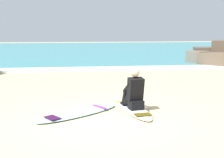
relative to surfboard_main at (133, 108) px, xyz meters
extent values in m
plane|color=#CCB584|center=(-0.69, -0.72, -0.04)|extent=(80.00, 80.00, 0.00)
cube|color=teal|center=(-0.69, 20.81, 0.01)|extent=(80.00, 28.00, 0.10)
cube|color=white|center=(-0.69, 7.11, 0.02)|extent=(80.00, 0.90, 0.11)
ellipsoid|color=white|center=(0.00, 0.00, 0.00)|extent=(0.78, 2.18, 0.07)
cube|color=gold|center=(-0.07, 0.60, 0.04)|extent=(0.49, 0.16, 0.01)
cube|color=#4C400C|center=(0.08, -0.68, 0.04)|extent=(0.39, 0.28, 0.01)
cube|color=black|center=(0.03, -0.21, 0.14)|extent=(0.37, 0.32, 0.20)
cylinder|color=black|center=(-0.11, -0.05, 0.29)|extent=(0.23, 0.43, 0.43)
cylinder|color=black|center=(-0.17, 0.15, 0.26)|extent=(0.17, 0.28, 0.42)
cube|color=black|center=(-0.19, 0.21, 0.07)|extent=(0.14, 0.24, 0.05)
cylinder|color=black|center=(0.09, -0.01, 0.29)|extent=(0.23, 0.43, 0.43)
cylinder|color=black|center=(0.06, 0.19, 0.26)|extent=(0.17, 0.28, 0.42)
cube|color=black|center=(0.05, 0.26, 0.07)|extent=(0.14, 0.24, 0.05)
cube|color=black|center=(0.02, -0.17, 0.49)|extent=(0.39, 0.36, 0.57)
sphere|color=beige|center=(0.01, -0.14, 0.88)|extent=(0.21, 0.21, 0.21)
cylinder|color=black|center=(-0.15, -0.05, 0.52)|extent=(0.17, 0.41, 0.31)
cylinder|color=black|center=(0.12, 0.00, 0.52)|extent=(0.17, 0.41, 0.31)
ellipsoid|color=#9ED1E5|center=(-1.28, -0.25, 0.00)|extent=(2.07, 1.69, 0.07)
cube|color=purple|center=(-0.79, 0.11, 0.04)|extent=(0.36, 0.45, 0.01)
cube|color=#351037|center=(-1.85, -0.66, 0.04)|extent=(0.41, 0.44, 0.01)
cube|color=brown|center=(6.88, 8.88, 0.61)|extent=(1.76, 1.94, 1.29)
cube|color=#756656|center=(5.44, 8.71, 0.33)|extent=(1.27, 1.33, 0.74)
cube|color=brown|center=(6.12, 7.87, 0.31)|extent=(2.31, 2.26, 0.70)
cube|color=brown|center=(6.15, 9.36, 0.41)|extent=(1.74, 1.73, 0.89)
camera|label=1|loc=(-1.38, -6.74, 1.85)|focal=47.52mm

